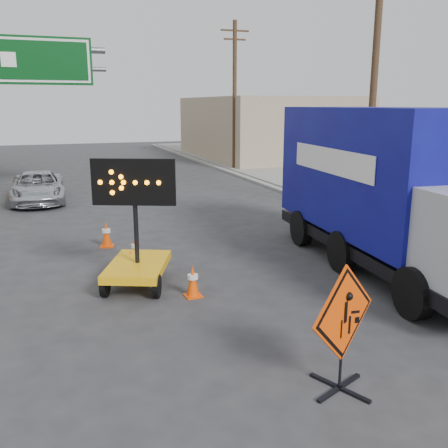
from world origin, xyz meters
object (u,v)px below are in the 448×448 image
pickup_truck (38,187)px  box_truck (388,198)px  construction_sign (343,326)px  arrow_board (137,258)px

pickup_truck → box_truck: (8.30, -12.39, 1.17)m
construction_sign → arrow_board: 5.69m
construction_sign → pickup_truck: construction_sign is taller
construction_sign → arrow_board: size_ratio=0.66×
construction_sign → box_truck: size_ratio=0.22×
arrow_board → construction_sign: bearing=-46.9°
construction_sign → pickup_truck: 17.36m
arrow_board → box_truck: 6.31m
construction_sign → box_truck: bearing=23.4°
construction_sign → pickup_truck: size_ratio=0.42×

